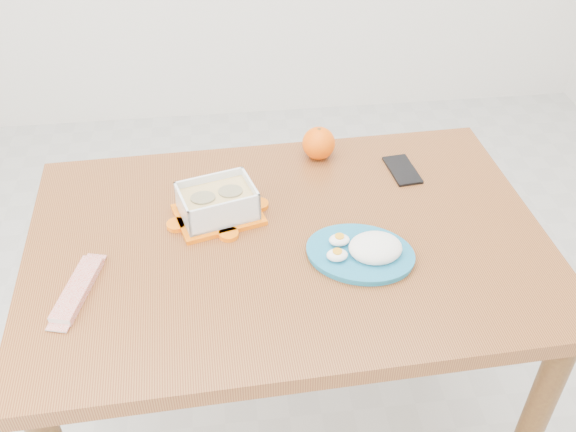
{
  "coord_description": "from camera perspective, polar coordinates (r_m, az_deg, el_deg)",
  "views": [
    {
      "loc": [
        -0.14,
        -1.21,
        1.69
      ],
      "look_at": [
        -0.01,
        -0.13,
        0.81
      ],
      "focal_mm": 40.0,
      "sensor_mm": 36.0,
      "label": 1
    }
  ],
  "objects": [
    {
      "name": "rice_plate",
      "position": [
        1.38,
        6.87,
        -2.99
      ],
      "size": [
        0.3,
        0.3,
        0.06
      ],
      "rotation": [
        0.0,
        0.0,
        -0.37
      ],
      "color": "#1B7096",
      "rests_on": "dining_table"
    },
    {
      "name": "orange_fruit",
      "position": [
        1.67,
        2.75,
        6.48
      ],
      "size": [
        0.09,
        0.09,
        0.09
      ],
      "primitive_type": "sphere",
      "color": "#FF4B05",
      "rests_on": "dining_table"
    },
    {
      "name": "smartphone",
      "position": [
        1.66,
        10.13,
        4.05
      ],
      "size": [
        0.08,
        0.13,
        0.01
      ],
      "primitive_type": "cube",
      "rotation": [
        0.0,
        0.0,
        0.11
      ],
      "color": "black",
      "rests_on": "dining_table"
    },
    {
      "name": "candy_bar",
      "position": [
        1.37,
        -18.2,
        -6.2
      ],
      "size": [
        0.09,
        0.19,
        0.02
      ],
      "primitive_type": "cube",
      "rotation": [
        0.0,
        0.0,
        1.32
      ],
      "color": "#BA1909",
      "rests_on": "dining_table"
    },
    {
      "name": "dining_table",
      "position": [
        1.51,
        -0.0,
        -4.85
      ],
      "size": [
        1.18,
        0.81,
        0.75
      ],
      "rotation": [
        0.0,
        0.0,
        0.04
      ],
      "color": "brown",
      "rests_on": "ground"
    },
    {
      "name": "food_container",
      "position": [
        1.48,
        -6.28,
        1.16
      ],
      "size": [
        0.22,
        0.19,
        0.08
      ],
      "rotation": [
        0.0,
        0.0,
        0.27
      ],
      "color": "orange",
      "rests_on": "dining_table"
    },
    {
      "name": "ground",
      "position": [
        2.08,
        -0.18,
        -15.22
      ],
      "size": [
        3.5,
        3.5,
        0.0
      ],
      "primitive_type": "plane",
      "color": "#B7B7B2",
      "rests_on": "ground"
    }
  ]
}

